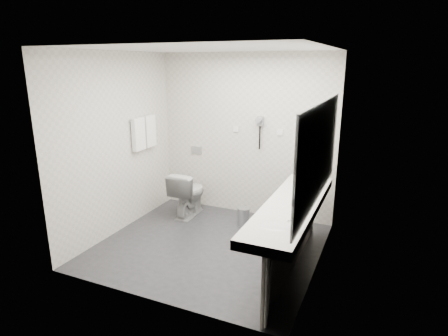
% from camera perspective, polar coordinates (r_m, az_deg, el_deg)
% --- Properties ---
extents(floor, '(2.80, 2.80, 0.00)m').
position_cam_1_polar(floor, '(5.08, -2.28, -11.71)').
color(floor, '#29292E').
rests_on(floor, ground).
extents(ceiling, '(2.80, 2.80, 0.00)m').
position_cam_1_polar(ceiling, '(4.51, -2.64, 17.73)').
color(ceiling, silver).
rests_on(ceiling, wall_back).
extents(wall_back, '(2.80, 0.00, 2.80)m').
position_cam_1_polar(wall_back, '(5.81, 3.24, 4.88)').
color(wall_back, silver).
rests_on(wall_back, floor).
extents(wall_front, '(2.80, 0.00, 2.80)m').
position_cam_1_polar(wall_front, '(3.57, -11.71, -2.43)').
color(wall_front, silver).
rests_on(wall_front, floor).
extents(wall_left, '(0.00, 2.60, 2.60)m').
position_cam_1_polar(wall_left, '(5.40, -15.93, 3.46)').
color(wall_left, silver).
rests_on(wall_left, floor).
extents(wall_right, '(0.00, 2.60, 2.60)m').
position_cam_1_polar(wall_right, '(4.23, 14.83, 0.24)').
color(wall_right, silver).
rests_on(wall_right, floor).
extents(vanity_counter, '(0.55, 2.20, 0.10)m').
position_cam_1_polar(vanity_counter, '(4.23, 10.27, -5.89)').
color(vanity_counter, white).
rests_on(vanity_counter, floor).
extents(vanity_panel, '(0.03, 2.15, 0.75)m').
position_cam_1_polar(vanity_panel, '(4.40, 10.31, -11.09)').
color(vanity_panel, gray).
rests_on(vanity_panel, floor).
extents(vanity_post_near, '(0.06, 0.06, 0.75)m').
position_cam_1_polar(vanity_post_near, '(3.52, 6.53, -18.33)').
color(vanity_post_near, silver).
rests_on(vanity_post_near, floor).
extents(vanity_post_far, '(0.06, 0.06, 0.75)m').
position_cam_1_polar(vanity_post_far, '(5.33, 13.33, -6.37)').
color(vanity_post_far, silver).
rests_on(vanity_post_far, floor).
extents(mirror, '(0.02, 2.20, 1.05)m').
position_cam_1_polar(mirror, '(3.99, 14.34, 2.33)').
color(mirror, '#B2BCC6').
rests_on(mirror, wall_right).
extents(basin_near, '(0.40, 0.31, 0.05)m').
position_cam_1_polar(basin_near, '(3.64, 7.80, -8.89)').
color(basin_near, white).
rests_on(basin_near, vanity_counter).
extents(basin_far, '(0.40, 0.31, 0.05)m').
position_cam_1_polar(basin_far, '(4.82, 12.15, -2.85)').
color(basin_far, white).
rests_on(basin_far, vanity_counter).
extents(faucet_near, '(0.04, 0.04, 0.15)m').
position_cam_1_polar(faucet_near, '(3.56, 10.89, -8.03)').
color(faucet_near, silver).
rests_on(faucet_near, vanity_counter).
extents(faucet_far, '(0.04, 0.04, 0.15)m').
position_cam_1_polar(faucet_far, '(4.76, 14.50, -2.10)').
color(faucet_far, silver).
rests_on(faucet_far, vanity_counter).
extents(soap_bottle_a, '(0.05, 0.05, 0.10)m').
position_cam_1_polar(soap_bottle_a, '(4.24, 10.90, -4.44)').
color(soap_bottle_a, silver).
rests_on(soap_bottle_a, vanity_counter).
extents(soap_bottle_b, '(0.09, 0.09, 0.09)m').
position_cam_1_polar(soap_bottle_b, '(4.34, 11.47, -4.07)').
color(soap_bottle_b, silver).
rests_on(soap_bottle_b, vanity_counter).
extents(soap_bottle_c, '(0.05, 0.05, 0.11)m').
position_cam_1_polar(soap_bottle_c, '(4.11, 10.44, -4.98)').
color(soap_bottle_c, silver).
rests_on(soap_bottle_c, vanity_counter).
extents(glass_left, '(0.07, 0.07, 0.10)m').
position_cam_1_polar(glass_left, '(4.40, 13.27, -3.84)').
color(glass_left, silver).
rests_on(glass_left, vanity_counter).
extents(glass_right, '(0.07, 0.07, 0.10)m').
position_cam_1_polar(glass_right, '(4.51, 12.41, -3.31)').
color(glass_right, silver).
rests_on(glass_right, vanity_counter).
extents(toilet, '(0.42, 0.72, 0.72)m').
position_cam_1_polar(toilet, '(5.93, -5.45, -3.84)').
color(toilet, white).
rests_on(toilet, floor).
extents(flush_plate, '(0.18, 0.02, 0.12)m').
position_cam_1_polar(flush_plate, '(6.20, -4.22, 2.73)').
color(flush_plate, '#B2B5BA').
rests_on(flush_plate, wall_back).
extents(pedal_bin, '(0.20, 0.20, 0.25)m').
position_cam_1_polar(pedal_bin, '(5.62, 2.99, -7.47)').
color(pedal_bin, '#B2B5BA').
rests_on(pedal_bin, floor).
extents(bin_lid, '(0.18, 0.18, 0.02)m').
position_cam_1_polar(bin_lid, '(5.57, 3.01, -6.19)').
color(bin_lid, '#B2B5BA').
rests_on(bin_lid, pedal_bin).
extents(towel_rail, '(0.02, 0.62, 0.02)m').
position_cam_1_polar(towel_rail, '(5.74, -12.28, 7.46)').
color(towel_rail, silver).
rests_on(towel_rail, wall_left).
extents(towel_near, '(0.07, 0.24, 0.48)m').
position_cam_1_polar(towel_near, '(5.66, -12.89, 5.04)').
color(towel_near, white).
rests_on(towel_near, towel_rail).
extents(towel_far, '(0.07, 0.24, 0.48)m').
position_cam_1_polar(towel_far, '(5.88, -11.27, 5.53)').
color(towel_far, white).
rests_on(towel_far, towel_rail).
extents(dryer_cradle, '(0.10, 0.04, 0.14)m').
position_cam_1_polar(dryer_cradle, '(5.66, 5.56, 7.11)').
color(dryer_cradle, gray).
rests_on(dryer_cradle, wall_back).
extents(dryer_barrel, '(0.08, 0.14, 0.08)m').
position_cam_1_polar(dryer_barrel, '(5.59, 5.34, 7.32)').
color(dryer_barrel, gray).
rests_on(dryer_barrel, dryer_cradle).
extents(dryer_cord, '(0.02, 0.02, 0.35)m').
position_cam_1_polar(dryer_cord, '(5.69, 5.45, 4.60)').
color(dryer_cord, black).
rests_on(dryer_cord, dryer_cradle).
extents(switch_plate_a, '(0.09, 0.02, 0.09)m').
position_cam_1_polar(switch_plate_a, '(5.83, 1.83, 5.95)').
color(switch_plate_a, white).
rests_on(switch_plate_a, wall_back).
extents(switch_plate_b, '(0.09, 0.02, 0.09)m').
position_cam_1_polar(switch_plate_b, '(5.61, 8.50, 5.39)').
color(switch_plate_b, white).
rests_on(switch_plate_b, wall_back).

